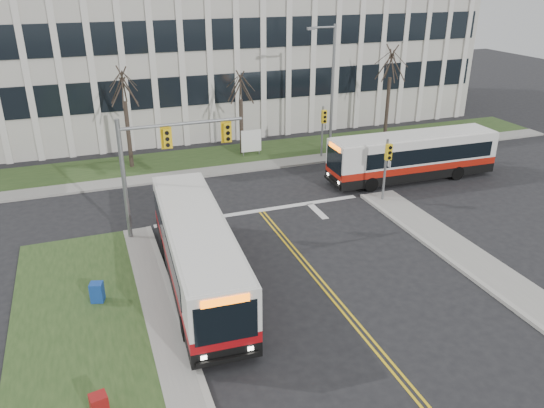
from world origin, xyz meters
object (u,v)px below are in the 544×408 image
Objects in this scene: directory_sign at (251,141)px; bus_main at (197,253)px; streetlight at (330,84)px; bus_cross at (412,157)px; newspaper_box_blue at (97,293)px; newspaper_box_red at (100,408)px.

directory_sign is 17.39m from bus_main.
directory_sign is (-5.53, 1.30, -4.02)m from streetlight.
bus_main is at bearing -132.18° from streetlight.
bus_cross reaches higher than newspaper_box_blue.
directory_sign is at bearing 51.06° from newspaper_box_red.
streetlight is at bearing -13.23° from directory_sign.
newspaper_box_blue is (-17.23, -14.39, -4.72)m from streetlight.
bus_cross is 11.64× the size of newspaper_box_red.
bus_main reaches higher than newspaper_box_blue.
bus_main is at bearing -115.56° from directory_sign.
bus_main reaches higher than newspaper_box_red.
newspaper_box_red is at bearing -76.00° from newspaper_box_blue.
directory_sign is at bearing 166.77° from streetlight.
bus_cross reaches higher than directory_sign.
bus_cross is 21.52m from newspaper_box_blue.
directory_sign is 2.11× the size of newspaper_box_blue.
directory_sign is 19.58m from newspaper_box_blue.
streetlight is at bearing 50.96° from bus_main.
bus_cross reaches higher than newspaper_box_red.
directory_sign is at bearing 67.58° from bus_main.
bus_main is (-13.03, -14.38, -3.68)m from streetlight.
streetlight is 0.83× the size of bus_cross.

